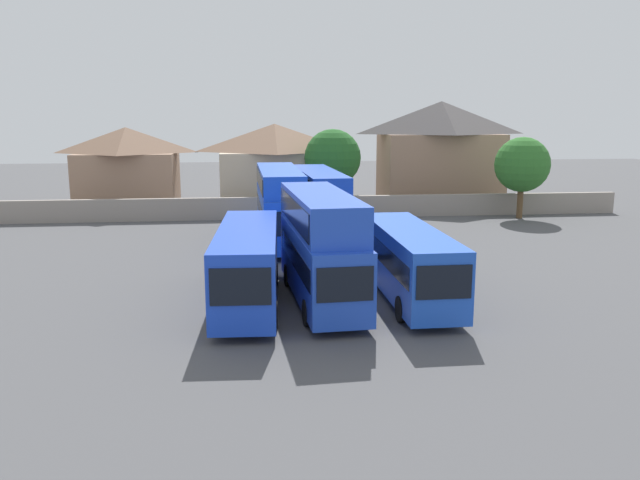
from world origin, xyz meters
name	(u,v)px	position (x,y,z in m)	size (l,w,h in m)	color
ground	(297,232)	(0.00, 18.00, 0.00)	(140.00, 140.00, 0.00)	#4C4C4F
depot_boundary_wall	(291,208)	(0.00, 24.33, 0.90)	(56.00, 0.50, 1.80)	gray
bus_1	(248,261)	(-3.55, 0.38, 1.99)	(3.10, 10.94, 3.48)	blue
bus_2	(321,242)	(-0.25, 0.39, 2.81)	(3.10, 10.31, 5.00)	blue
bus_3	(409,260)	(3.83, 0.31, 1.89)	(2.62, 10.32, 3.31)	blue
bus_4	(280,202)	(-1.40, 14.24, 2.78)	(2.81, 11.89, 4.93)	blue
bus_5	(319,202)	(1.22, 14.09, 2.70)	(2.93, 11.43, 4.79)	#1740BF
house_terrace_left	(128,168)	(-14.11, 31.30, 3.73)	(8.94, 6.89, 7.30)	#9E7A60
house_terrace_centre	(275,165)	(-0.96, 31.17, 3.87)	(10.23, 7.83, 7.58)	#C6B293
house_terrace_right	(440,152)	(14.51, 31.09, 4.90)	(11.39, 6.59, 9.60)	#9E7A60
tree_left_of_lot	(333,158)	(3.79, 26.83, 4.76)	(4.84, 4.84, 7.21)	brown
tree_behind_wall	(522,165)	(18.73, 22.33, 4.39)	(4.45, 4.45, 6.64)	brown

